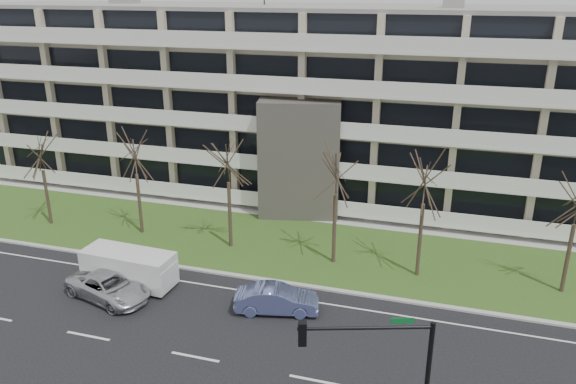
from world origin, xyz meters
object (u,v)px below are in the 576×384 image
(traffic_signal, at_px, (384,366))
(blue_sedan, at_px, (277,299))
(silver_pickup, at_px, (108,287))
(white_van, at_px, (130,265))

(traffic_signal, bearing_deg, blue_sedan, 111.97)
(silver_pickup, height_order, blue_sedan, blue_sedan)
(silver_pickup, xyz_separation_m, traffic_signal, (16.34, -6.58, 3.03))
(traffic_signal, bearing_deg, silver_pickup, 139.98)
(blue_sedan, distance_m, traffic_signal, 10.89)
(silver_pickup, relative_size, blue_sedan, 1.15)
(silver_pickup, height_order, traffic_signal, traffic_signal)
(silver_pickup, distance_m, traffic_signal, 17.87)
(traffic_signal, bearing_deg, white_van, 134.42)
(silver_pickup, bearing_deg, blue_sedan, -65.69)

